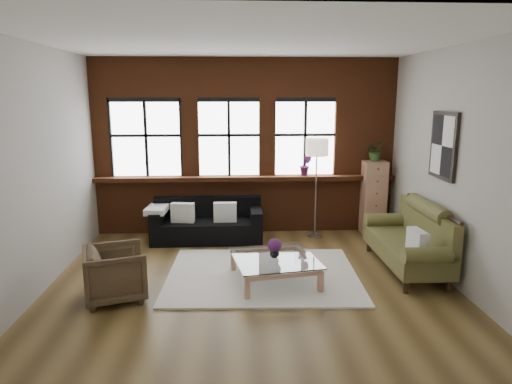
{
  "coord_description": "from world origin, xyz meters",
  "views": [
    {
      "loc": [
        -0.24,
        -5.93,
        2.55
      ],
      "look_at": [
        0.1,
        0.6,
        1.15
      ],
      "focal_mm": 32.0,
      "sensor_mm": 36.0,
      "label": 1
    }
  ],
  "objects_px": {
    "vintage_settee": "(406,237)",
    "coffee_table": "(274,270)",
    "floor_lamp": "(316,184)",
    "dark_sofa": "(207,221)",
    "armchair": "(115,273)",
    "vase": "(274,253)",
    "drawer_chest": "(373,197)"
  },
  "relations": [
    {
      "from": "vintage_settee",
      "to": "coffee_table",
      "type": "distance_m",
      "value": 2.04
    },
    {
      "from": "vintage_settee",
      "to": "coffee_table",
      "type": "xyz_separation_m",
      "value": [
        -1.98,
        -0.37,
        -0.33
      ]
    },
    {
      "from": "vintage_settee",
      "to": "floor_lamp",
      "type": "relative_size",
      "value": 0.98
    },
    {
      "from": "dark_sofa",
      "to": "floor_lamp",
      "type": "height_order",
      "value": "floor_lamp"
    },
    {
      "from": "dark_sofa",
      "to": "armchair",
      "type": "bearing_deg",
      "value": -113.88
    },
    {
      "from": "dark_sofa",
      "to": "coffee_table",
      "type": "bearing_deg",
      "value": -61.83
    },
    {
      "from": "coffee_table",
      "to": "floor_lamp",
      "type": "relative_size",
      "value": 0.57
    },
    {
      "from": "dark_sofa",
      "to": "vintage_settee",
      "type": "xyz_separation_m",
      "value": [
        3.0,
        -1.55,
        0.16
      ]
    },
    {
      "from": "armchair",
      "to": "floor_lamp",
      "type": "bearing_deg",
      "value": -67.87
    },
    {
      "from": "vase",
      "to": "floor_lamp",
      "type": "xyz_separation_m",
      "value": [
        0.94,
        2.07,
        0.54
      ]
    },
    {
      "from": "dark_sofa",
      "to": "drawer_chest",
      "type": "distance_m",
      "value": 3.11
    },
    {
      "from": "vintage_settee",
      "to": "dark_sofa",
      "type": "bearing_deg",
      "value": 152.74
    },
    {
      "from": "armchair",
      "to": "drawer_chest",
      "type": "height_order",
      "value": "drawer_chest"
    },
    {
      "from": "drawer_chest",
      "to": "dark_sofa",
      "type": "bearing_deg",
      "value": -173.56
    },
    {
      "from": "vase",
      "to": "drawer_chest",
      "type": "height_order",
      "value": "drawer_chest"
    },
    {
      "from": "coffee_table",
      "to": "vase",
      "type": "relative_size",
      "value": 8.03
    },
    {
      "from": "vase",
      "to": "floor_lamp",
      "type": "relative_size",
      "value": 0.07
    },
    {
      "from": "coffee_table",
      "to": "vase",
      "type": "height_order",
      "value": "vase"
    },
    {
      "from": "coffee_table",
      "to": "drawer_chest",
      "type": "bearing_deg",
      "value": 47.78
    },
    {
      "from": "vintage_settee",
      "to": "drawer_chest",
      "type": "relative_size",
      "value": 1.4
    },
    {
      "from": "coffee_table",
      "to": "vase",
      "type": "bearing_deg",
      "value": -153.43
    },
    {
      "from": "vintage_settee",
      "to": "drawer_chest",
      "type": "xyz_separation_m",
      "value": [
        0.07,
        1.89,
        0.17
      ]
    },
    {
      "from": "dark_sofa",
      "to": "coffee_table",
      "type": "height_order",
      "value": "dark_sofa"
    },
    {
      "from": "drawer_chest",
      "to": "floor_lamp",
      "type": "xyz_separation_m",
      "value": [
        -1.11,
        -0.19,
        0.29
      ]
    },
    {
      "from": "dark_sofa",
      "to": "floor_lamp",
      "type": "distance_m",
      "value": 2.06
    },
    {
      "from": "dark_sofa",
      "to": "coffee_table",
      "type": "distance_m",
      "value": 2.18
    },
    {
      "from": "armchair",
      "to": "vase",
      "type": "xyz_separation_m",
      "value": [
        2.06,
        0.42,
        0.09
      ]
    },
    {
      "from": "vase",
      "to": "floor_lamp",
      "type": "bearing_deg",
      "value": 65.64
    },
    {
      "from": "dark_sofa",
      "to": "armchair",
      "type": "xyz_separation_m",
      "value": [
        -1.03,
        -2.33,
        -0.01
      ]
    },
    {
      "from": "coffee_table",
      "to": "floor_lamp",
      "type": "xyz_separation_m",
      "value": [
        0.94,
        2.07,
        0.79
      ]
    },
    {
      "from": "vintage_settee",
      "to": "floor_lamp",
      "type": "xyz_separation_m",
      "value": [
        -1.04,
        1.7,
        0.46
      ]
    },
    {
      "from": "armchair",
      "to": "coffee_table",
      "type": "xyz_separation_m",
      "value": [
        2.06,
        0.42,
        -0.16
      ]
    }
  ]
}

